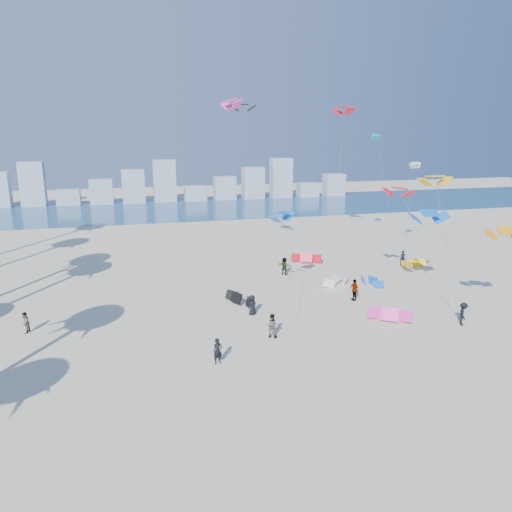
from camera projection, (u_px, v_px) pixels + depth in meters
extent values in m
plane|color=beige|center=(282.00, 431.00, 23.42)|extent=(220.00, 220.00, 0.00)
plane|color=navy|center=(162.00, 209.00, 90.85)|extent=(220.00, 220.00, 0.00)
imported|color=black|center=(218.00, 351.00, 30.04)|extent=(0.68, 0.55, 1.64)
imported|color=gray|center=(272.00, 325.00, 33.94)|extent=(1.05, 0.99, 1.71)
imported|color=black|center=(252.00, 305.00, 38.11)|extent=(0.92, 0.81, 1.59)
imported|color=gray|center=(354.00, 290.00, 41.36)|extent=(0.67, 1.16, 1.86)
imported|color=black|center=(463.00, 314.00, 36.03)|extent=(1.11, 1.29, 1.73)
imported|color=gray|center=(284.00, 266.00, 48.79)|extent=(1.46, 1.59, 1.77)
imported|color=black|center=(403.00, 258.00, 52.05)|extent=(0.65, 0.48, 1.64)
imported|color=gray|center=(25.00, 323.00, 34.64)|extent=(0.78, 0.89, 1.54)
cylinder|color=#595959|center=(289.00, 266.00, 38.12)|extent=(0.27, 4.84, 7.53)
cylinder|color=#595959|center=(424.00, 247.00, 40.54)|extent=(2.79, 4.47, 9.27)
cylinder|color=#595959|center=(447.00, 249.00, 36.57)|extent=(1.51, 2.55, 10.68)
cylinder|color=#595959|center=(221.00, 191.00, 46.57)|extent=(2.39, 2.15, 16.73)
cylinder|color=#595959|center=(386.00, 194.00, 57.43)|extent=(1.57, 3.69, 13.55)
cylinder|color=#595959|center=(511.00, 284.00, 34.21)|extent=(0.52, 2.76, 7.08)
cylinder|color=#595959|center=(251.00, 181.00, 55.93)|extent=(0.48, 5.93, 16.91)
cylinder|color=#595959|center=(409.00, 214.00, 52.63)|extent=(2.54, 3.09, 10.63)
cylinder|color=#595959|center=(458.00, 266.00, 37.83)|extent=(2.56, 4.84, 7.63)
cylinder|color=#595959|center=(339.00, 183.00, 54.86)|extent=(2.73, 5.36, 16.61)
cube|color=#9EADBF|center=(33.00, 184.00, 93.34)|extent=(4.40, 3.00, 8.40)
cube|color=#9EADBF|center=(69.00, 197.00, 95.55)|extent=(4.40, 3.00, 3.00)
cube|color=#9EADBF|center=(101.00, 192.00, 96.88)|extent=(4.40, 3.00, 4.80)
cube|color=#9EADBF|center=(133.00, 186.00, 98.21)|extent=(4.40, 3.00, 6.60)
cube|color=#9EADBF|center=(165.00, 181.00, 99.54)|extent=(4.40, 3.00, 8.40)
cube|color=#9EADBF|center=(195.00, 193.00, 101.75)|extent=(4.40, 3.00, 3.00)
cube|color=#9EADBF|center=(225.00, 188.00, 103.08)|extent=(4.40, 3.00, 4.80)
cube|color=#9EADBF|center=(253.00, 183.00, 104.41)|extent=(4.40, 3.00, 6.60)
cube|color=#9EADBF|center=(281.00, 178.00, 105.74)|extent=(4.40, 3.00, 8.40)
cube|color=#9EADBF|center=(308.00, 190.00, 107.96)|extent=(4.40, 3.00, 3.00)
cube|color=#9EADBF|center=(334.00, 185.00, 109.29)|extent=(4.40, 3.00, 4.80)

